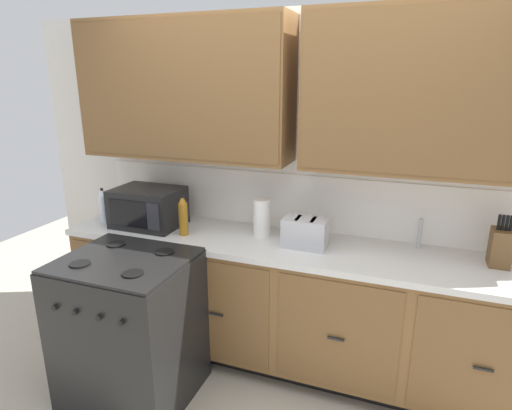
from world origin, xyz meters
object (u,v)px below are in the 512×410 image
toaster (305,232)px  knife_block (500,247)px  microwave (148,207)px  paper_towel_roll (262,218)px  bottle_clear (103,205)px  bottle_amber (183,216)px  stove_range (131,328)px

toaster → knife_block: bearing=5.4°
toaster → knife_block: size_ratio=0.90×
microwave → paper_towel_roll: (0.85, 0.09, -0.01)m
bottle_clear → bottle_amber: bottle_amber is taller
stove_range → microwave: size_ratio=1.98×
microwave → knife_block: knife_block is taller
toaster → bottle_clear: bottle_clear is taller
toaster → paper_towel_roll: bearing=164.8°
knife_block → bottle_amber: 1.98m
stove_range → knife_block: size_ratio=3.06×
microwave → bottle_clear: size_ratio=1.87×
toaster → bottle_clear: size_ratio=1.09×
stove_range → microwave: bearing=111.2°
stove_range → bottle_amber: (0.10, 0.53, 0.58)m
bottle_amber → paper_towel_roll: bearing=19.2°
bottle_clear → microwave: bearing=4.9°
paper_towel_roll → knife_block: bearing=0.7°
knife_block → bottle_clear: knife_block is taller
knife_block → bottle_amber: size_ratio=1.09×
knife_block → paper_towel_roll: knife_block is taller
stove_range → bottle_clear: (-0.62, 0.58, 0.57)m
knife_block → bottle_clear: 2.69m
toaster → bottle_clear: (-1.56, -0.04, 0.03)m
microwave → bottle_clear: (-0.38, -0.03, -0.01)m
toaster → bottle_amber: bottle_amber is taller
bottle_clear → bottle_amber: size_ratio=0.91×
microwave → bottle_amber: size_ratio=1.69×
microwave → toaster: size_ratio=1.71×
microwave → paper_towel_roll: microwave is taller
microwave → bottle_amber: bottle_amber is taller
stove_range → knife_block: knife_block is taller
toaster → paper_towel_roll: 0.34m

